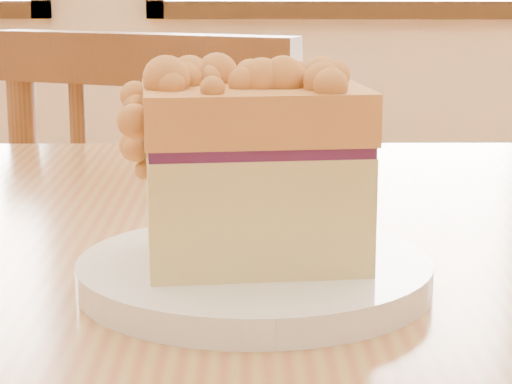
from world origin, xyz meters
TOP-DOWN VIEW (x-y plane):
  - cafe_chair_main at (-0.06, 0.64)m, footprint 0.50×0.50m
  - plate at (0.03, -0.05)m, footprint 0.19×0.19m
  - cake_slice at (0.03, -0.05)m, footprint 0.13×0.10m

SIDE VIEW (x-z plane):
  - cafe_chair_main at x=-0.06m, z-range 0.00..0.87m
  - plate at x=0.03m, z-range 0.75..0.77m
  - cake_slice at x=0.03m, z-range 0.77..0.88m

